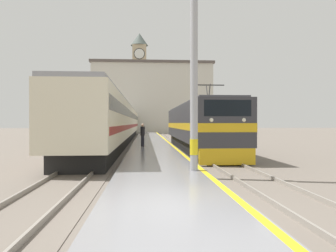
{
  "coord_description": "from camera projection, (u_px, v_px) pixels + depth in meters",
  "views": [
    {
      "loc": [
        -0.62,
        -7.36,
        2.13
      ],
      "look_at": [
        1.96,
        29.3,
        1.79
      ],
      "focal_mm": 35.0,
      "sensor_mm": 36.0,
      "label": 1
    }
  ],
  "objects": [
    {
      "name": "clock_tower",
      "position": [
        139.0,
        80.0,
        79.63
      ],
      "size": [
        4.16,
        4.16,
        23.97
      ],
      "color": "tan",
      "rests_on": "ground"
    },
    {
      "name": "locomotive_train",
      "position": [
        196.0,
        127.0,
        25.48
      ],
      "size": [
        2.92,
        19.66,
        4.55
      ],
      "color": "black",
      "rests_on": "ground"
    },
    {
      "name": "station_building",
      "position": [
        152.0,
        99.0,
        68.51
      ],
      "size": [
        24.51,
        10.12,
        14.43
      ],
      "color": "beige",
      "rests_on": "ground"
    },
    {
      "name": "ground_plane",
      "position": [
        150.0,
        142.0,
        37.33
      ],
      "size": [
        200.0,
        200.0,
        0.0
      ],
      "primitive_type": "plane",
      "color": "#70665B"
    },
    {
      "name": "rail_track_near",
      "position": [
        185.0,
        144.0,
        32.58
      ],
      "size": [
        2.83,
        140.0,
        0.16
      ],
      "color": "#70665B",
      "rests_on": "ground"
    },
    {
      "name": "rail_track_far",
      "position": [
        116.0,
        144.0,
        32.1
      ],
      "size": [
        2.83,
        140.0,
        0.16
      ],
      "color": "#70665B",
      "rests_on": "ground"
    },
    {
      "name": "catenary_mast",
      "position": [
        195.0,
        54.0,
        12.38
      ],
      "size": [
        2.44,
        0.31,
        8.97
      ],
      "color": "#9E9EA3",
      "rests_on": "platform"
    },
    {
      "name": "platform",
      "position": [
        151.0,
        143.0,
        32.34
      ],
      "size": [
        3.44,
        140.0,
        0.33
      ],
      "color": "gray",
      "rests_on": "ground"
    },
    {
      "name": "passenger_train",
      "position": [
        120.0,
        122.0,
        37.42
      ],
      "size": [
        2.92,
        50.39,
        4.07
      ],
      "color": "black",
      "rests_on": "ground"
    },
    {
      "name": "person_on_platform",
      "position": [
        143.0,
        134.0,
        25.12
      ],
      "size": [
        0.34,
        0.34,
        1.76
      ],
      "color": "#23232D",
      "rests_on": "platform"
    }
  ]
}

